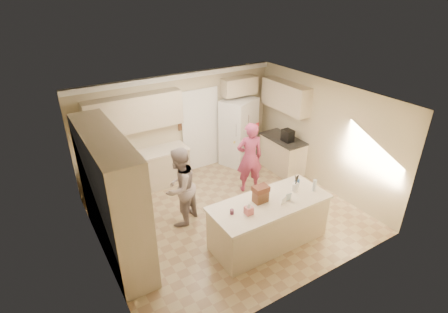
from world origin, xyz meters
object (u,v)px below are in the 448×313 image
refrigerator (238,132)px  island_base (268,223)px  dollhouse_body (260,196)px  teen_girl (250,158)px  tissue_box (249,210)px  teen_boy (180,187)px  coffee_maker (288,136)px  utensil_crock (295,187)px

refrigerator → island_base: bearing=-136.9°
dollhouse_body → teen_girl: teen_girl is taller
tissue_box → teen_boy: teen_boy is taller
dollhouse_body → island_base: bearing=-33.7°
tissue_box → coffee_maker: bearing=37.6°
teen_boy → tissue_box: bearing=79.3°
island_base → dollhouse_body: size_ratio=8.46×
tissue_box → teen_boy: size_ratio=0.08×
coffee_maker → island_base: size_ratio=0.14×
utensil_crock → tissue_box: (-1.20, -0.15, -0.00)m
island_base → teen_girl: size_ratio=1.28×
utensil_crock → tissue_box: utensil_crock is taller
refrigerator → dollhouse_body: refrigerator is taller
refrigerator → dollhouse_body: size_ratio=6.92×
teen_girl → utensil_crock: bearing=102.1°
refrigerator → dollhouse_body: (-1.52, -2.99, 0.14)m
utensil_crock → teen_boy: bearing=142.4°
coffee_maker → teen_girl: (-1.27, -0.16, -0.21)m
dollhouse_body → teen_girl: bearing=60.5°
utensil_crock → teen_boy: (-1.80, 1.39, -0.16)m
utensil_crock → refrigerator: bearing=76.7°
island_base → teen_boy: teen_boy is taller
island_base → refrigerator: bearing=66.1°
coffee_maker → island_base: coffee_maker is taller
coffee_maker → tissue_box: bearing=-142.4°
coffee_maker → teen_boy: teen_boy is taller
refrigerator → tissue_box: 3.72m
refrigerator → teen_girl: 1.47m
coffee_maker → dollhouse_body: coffee_maker is taller
dollhouse_body → teen_boy: size_ratio=0.15×
island_base → tissue_box: 0.79m
refrigerator → utensil_crock: size_ratio=12.00×
teen_boy → teen_girl: bearing=157.1°
dollhouse_body → teen_boy: bearing=126.8°
utensil_crock → teen_boy: teen_boy is taller
island_base → teen_boy: size_ratio=1.30×
refrigerator → tissue_box: (-1.92, -3.19, 0.10)m
utensil_crock → dollhouse_body: size_ratio=0.58×
tissue_box → dollhouse_body: (0.40, 0.20, 0.04)m
island_base → dollhouse_body: bearing=146.3°
utensil_crock → dollhouse_body: dollhouse_body is taller
island_base → teen_boy: (-1.15, 1.44, 0.40)m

